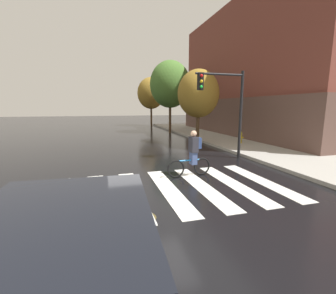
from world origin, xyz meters
The scene contains 11 objects.
ground_plane centered at (0.00, 0.00, 0.00)m, with size 120.00×120.00×0.00m, color black.
crosswalk_stripes centered at (0.57, 0.00, 0.01)m, with size 7.20×4.12×0.01m.
manhole_cover centered at (-0.52, -1.62, 0.00)m, with size 0.64×0.64×0.01m, color #473D1E.
sedan_near centered at (-1.74, -4.33, 0.82)m, with size 2.39×4.71×1.59m.
cyclist centered at (1.80, 1.14, 0.84)m, with size 1.71×0.38×1.69m.
traffic_light_near centered at (4.36, 3.40, 2.86)m, with size 2.47×0.28×4.20m.
fire_hydrant centered at (7.45, 6.76, 0.53)m, with size 0.33×0.22×0.78m.
street_tree_near centered at (5.11, 8.46, 3.40)m, with size 2.83×2.83×5.04m.
street_tree_mid centered at (5.08, 15.19, 4.60)m, with size 3.83×3.83×6.81m.
street_tree_far centered at (5.02, 23.77, 4.23)m, with size 3.53×3.53×6.27m.
corner_building centered at (18.63, 11.49, 5.39)m, with size 19.57×18.95×10.87m.
Camera 1 is at (-1.33, -6.59, 2.54)m, focal length 24.86 mm.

